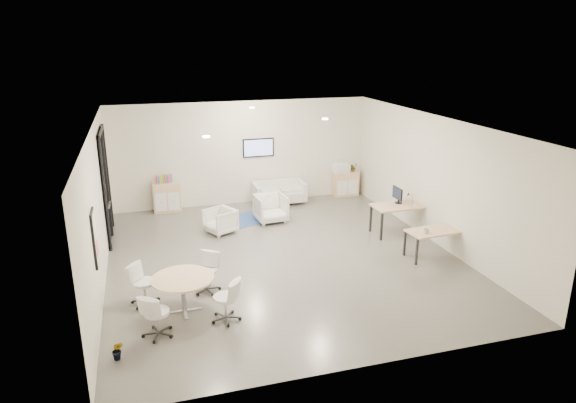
{
  "coord_description": "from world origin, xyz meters",
  "views": [
    {
      "loc": [
        -3.07,
        -10.85,
        4.98
      ],
      "look_at": [
        0.26,
        0.4,
        1.25
      ],
      "focal_mm": 32.0,
      "sensor_mm": 36.0,
      "label": 1
    }
  ],
  "objects_px": {
    "desk_rear": "(401,208)",
    "armchair_right": "(271,207)",
    "round_table": "(183,282)",
    "sideboard_left": "(167,197)",
    "sideboard_right": "(346,184)",
    "loveseat": "(279,193)",
    "armchair_left": "(220,220)",
    "desk_front": "(435,233)"
  },
  "relations": [
    {
      "from": "armchair_left",
      "to": "armchair_right",
      "type": "distance_m",
      "value": 1.6
    },
    {
      "from": "armchair_left",
      "to": "desk_front",
      "type": "height_order",
      "value": "armchair_left"
    },
    {
      "from": "loveseat",
      "to": "desk_rear",
      "type": "distance_m",
      "value": 4.21
    },
    {
      "from": "sideboard_left",
      "to": "desk_front",
      "type": "bearing_deg",
      "value": -42.07
    },
    {
      "from": "armchair_left",
      "to": "desk_rear",
      "type": "relative_size",
      "value": 0.47
    },
    {
      "from": "armchair_left",
      "to": "round_table",
      "type": "distance_m",
      "value": 4.21
    },
    {
      "from": "desk_front",
      "to": "round_table",
      "type": "bearing_deg",
      "value": -176.02
    },
    {
      "from": "loveseat",
      "to": "desk_front",
      "type": "relative_size",
      "value": 1.2
    },
    {
      "from": "sideboard_right",
      "to": "loveseat",
      "type": "height_order",
      "value": "sideboard_right"
    },
    {
      "from": "loveseat",
      "to": "armchair_right",
      "type": "relative_size",
      "value": 1.91
    },
    {
      "from": "sideboard_right",
      "to": "desk_front",
      "type": "relative_size",
      "value": 0.6
    },
    {
      "from": "sideboard_left",
      "to": "loveseat",
      "type": "height_order",
      "value": "sideboard_left"
    },
    {
      "from": "armchair_right",
      "to": "loveseat",
      "type": "bearing_deg",
      "value": 62.4
    },
    {
      "from": "armchair_left",
      "to": "desk_rear",
      "type": "xyz_separation_m",
      "value": [
        4.6,
        -1.39,
        0.35
      ]
    },
    {
      "from": "sideboard_right",
      "to": "desk_rear",
      "type": "distance_m",
      "value": 3.64
    },
    {
      "from": "armchair_left",
      "to": "round_table",
      "type": "height_order",
      "value": "armchair_left"
    },
    {
      "from": "armchair_left",
      "to": "round_table",
      "type": "relative_size",
      "value": 0.62
    },
    {
      "from": "round_table",
      "to": "desk_rear",
      "type": "bearing_deg",
      "value": 23.49
    },
    {
      "from": "armchair_right",
      "to": "desk_front",
      "type": "distance_m",
      "value": 4.69
    },
    {
      "from": "sideboard_left",
      "to": "desk_rear",
      "type": "relative_size",
      "value": 0.58
    },
    {
      "from": "desk_front",
      "to": "round_table",
      "type": "relative_size",
      "value": 1.16
    },
    {
      "from": "sideboard_left",
      "to": "sideboard_right",
      "type": "relative_size",
      "value": 1.11
    },
    {
      "from": "sideboard_left",
      "to": "armchair_right",
      "type": "xyz_separation_m",
      "value": [
        2.77,
        -1.74,
        -0.02
      ]
    },
    {
      "from": "armchair_left",
      "to": "armchair_right",
      "type": "height_order",
      "value": "armchair_right"
    },
    {
      "from": "sideboard_left",
      "to": "armchair_left",
      "type": "height_order",
      "value": "sideboard_left"
    },
    {
      "from": "desk_rear",
      "to": "sideboard_left",
      "type": "bearing_deg",
      "value": 146.72
    },
    {
      "from": "sideboard_left",
      "to": "armchair_right",
      "type": "bearing_deg",
      "value": -32.14
    },
    {
      "from": "armchair_left",
      "to": "desk_front",
      "type": "relative_size",
      "value": 0.54
    },
    {
      "from": "armchair_left",
      "to": "round_table",
      "type": "xyz_separation_m",
      "value": [
        -1.35,
        -3.98,
        0.27
      ]
    },
    {
      "from": "desk_rear",
      "to": "round_table",
      "type": "distance_m",
      "value": 6.49
    },
    {
      "from": "sideboard_left",
      "to": "desk_rear",
      "type": "distance_m",
      "value": 6.88
    },
    {
      "from": "loveseat",
      "to": "round_table",
      "type": "xyz_separation_m",
      "value": [
        -3.55,
        -6.02,
        0.3
      ]
    },
    {
      "from": "sideboard_right",
      "to": "desk_rear",
      "type": "height_order",
      "value": "sideboard_right"
    },
    {
      "from": "sideboard_left",
      "to": "sideboard_right",
      "type": "xyz_separation_m",
      "value": [
        5.79,
        0.01,
        -0.05
      ]
    },
    {
      "from": "desk_front",
      "to": "round_table",
      "type": "height_order",
      "value": "round_table"
    },
    {
      "from": "desk_rear",
      "to": "armchair_right",
      "type": "bearing_deg",
      "value": 147.13
    },
    {
      "from": "sideboard_left",
      "to": "loveseat",
      "type": "xyz_separation_m",
      "value": [
        3.44,
        -0.17,
        -0.12
      ]
    },
    {
      "from": "loveseat",
      "to": "armchair_left",
      "type": "distance_m",
      "value": 3.0
    },
    {
      "from": "armchair_left",
      "to": "armchair_right",
      "type": "relative_size",
      "value": 0.85
    },
    {
      "from": "sideboard_right",
      "to": "round_table",
      "type": "height_order",
      "value": "sideboard_right"
    },
    {
      "from": "loveseat",
      "to": "armchair_right",
      "type": "distance_m",
      "value": 1.71
    },
    {
      "from": "sideboard_right",
      "to": "armchair_left",
      "type": "distance_m",
      "value": 5.06
    }
  ]
}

